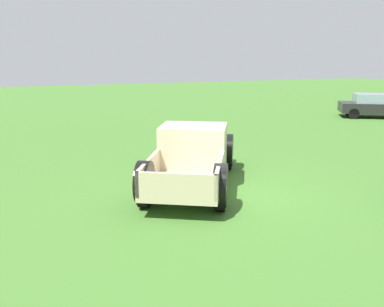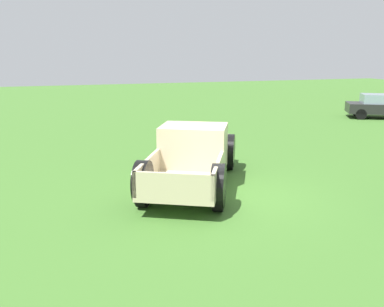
% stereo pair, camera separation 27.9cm
% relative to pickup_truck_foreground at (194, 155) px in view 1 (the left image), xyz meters
% --- Properties ---
extents(ground_plane, '(80.00, 80.00, 0.00)m').
position_rel_pickup_truck_foreground_xyz_m(ground_plane, '(1.22, 0.28, -0.77)').
color(ground_plane, '#3D6B28').
extents(pickup_truck_foreground, '(5.53, 4.10, 1.61)m').
position_rel_pickup_truck_foreground_xyz_m(pickup_truck_foreground, '(0.00, 0.00, 0.00)').
color(pickup_truck_foreground, '#C6B793').
rests_on(pickup_truck_foreground, ground_plane).
extents(sedan_distant_a, '(3.40, 4.25, 1.33)m').
position_rel_pickup_truck_foreground_xyz_m(sedan_distant_a, '(-7.67, 13.79, -0.07)').
color(sedan_distant_a, black).
rests_on(sedan_distant_a, ground_plane).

